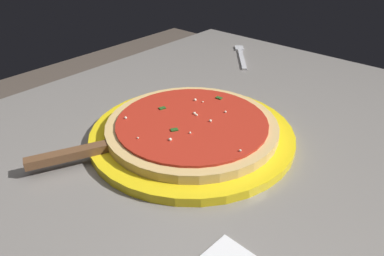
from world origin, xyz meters
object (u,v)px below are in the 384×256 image
(serving_plate, at_px, (192,134))
(pizza_server, at_px, (95,150))
(fork, at_px, (241,55))
(pizza, at_px, (192,126))

(serving_plate, relative_size, pizza_server, 1.63)
(fork, bearing_deg, pizza_server, -169.32)
(pizza_server, relative_size, fork, 1.40)
(serving_plate, xyz_separation_m, fork, (0.41, 0.18, -0.00))
(pizza, relative_size, pizza_server, 1.37)
(serving_plate, bearing_deg, pizza_server, 154.97)
(pizza, bearing_deg, serving_plate, -107.71)
(pizza_server, xyz_separation_m, fork, (0.56, 0.11, -0.02))
(serving_plate, bearing_deg, fork, 23.36)
(serving_plate, height_order, fork, serving_plate)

